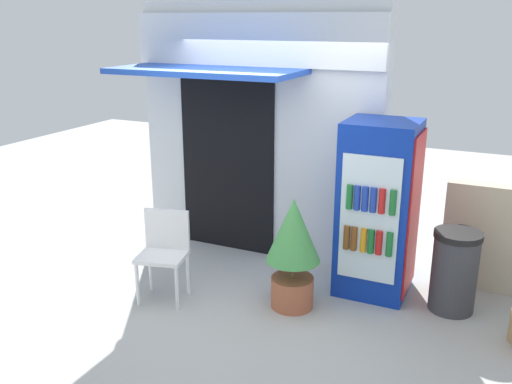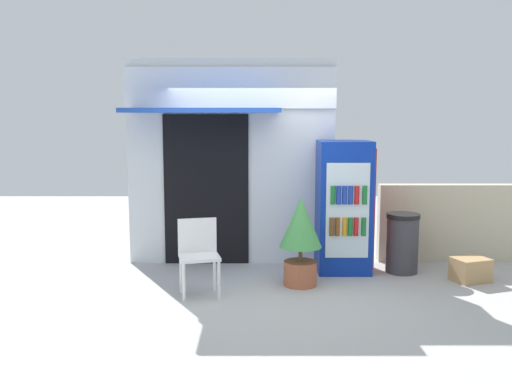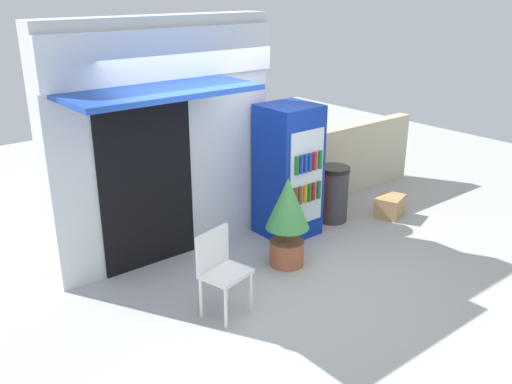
{
  "view_description": "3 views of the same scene",
  "coord_description": "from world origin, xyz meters",
  "px_view_note": "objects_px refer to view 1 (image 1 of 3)",
  "views": [
    {
      "loc": [
        2.28,
        -4.44,
        2.73
      ],
      "look_at": [
        0.04,
        0.38,
        1.07
      ],
      "focal_mm": 39.09,
      "sensor_mm": 36.0,
      "label": 1
    },
    {
      "loc": [
        -0.04,
        -6.73,
        2.14
      ],
      "look_at": [
        -0.07,
        0.33,
        1.17
      ],
      "focal_mm": 39.72,
      "sensor_mm": 36.0,
      "label": 2
    },
    {
      "loc": [
        -3.66,
        -4.35,
        3.25
      ],
      "look_at": [
        0.14,
        0.32,
        1.0
      ],
      "focal_mm": 39.33,
      "sensor_mm": 36.0,
      "label": 3
    }
  ],
  "objects_px": {
    "drink_cooler": "(378,209)",
    "plastic_chair": "(164,247)",
    "potted_plant_near_shop": "(293,245)",
    "trash_bin": "(454,271)"
  },
  "relations": [
    {
      "from": "drink_cooler",
      "to": "plastic_chair",
      "type": "bearing_deg",
      "value": -151.37
    },
    {
      "from": "drink_cooler",
      "to": "plastic_chair",
      "type": "height_order",
      "value": "drink_cooler"
    },
    {
      "from": "plastic_chair",
      "to": "potted_plant_near_shop",
      "type": "xyz_separation_m",
      "value": [
        1.24,
        0.35,
        0.12
      ]
    },
    {
      "from": "drink_cooler",
      "to": "potted_plant_near_shop",
      "type": "relative_size",
      "value": 1.6
    },
    {
      "from": "drink_cooler",
      "to": "plastic_chair",
      "type": "relative_size",
      "value": 1.98
    },
    {
      "from": "plastic_chair",
      "to": "trash_bin",
      "type": "distance_m",
      "value": 2.84
    },
    {
      "from": "plastic_chair",
      "to": "trash_bin",
      "type": "relative_size",
      "value": 1.11
    },
    {
      "from": "potted_plant_near_shop",
      "to": "trash_bin",
      "type": "xyz_separation_m",
      "value": [
        1.43,
        0.6,
        -0.25
      ]
    },
    {
      "from": "drink_cooler",
      "to": "trash_bin",
      "type": "height_order",
      "value": "drink_cooler"
    },
    {
      "from": "trash_bin",
      "to": "plastic_chair",
      "type": "bearing_deg",
      "value": -160.58
    }
  ]
}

